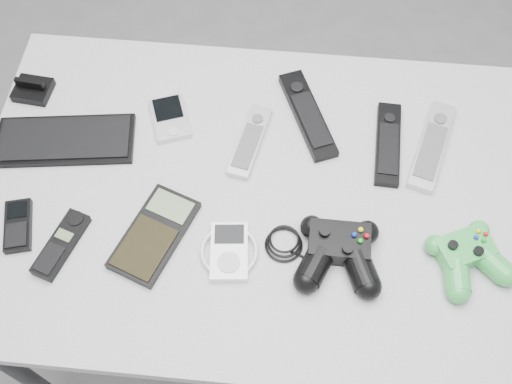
# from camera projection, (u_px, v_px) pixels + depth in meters

# --- Properties ---
(floor) EXTENTS (3.50, 3.50, 0.00)m
(floor) POSITION_uv_depth(u_px,v_px,m) (236.00, 311.00, 1.87)
(floor) COLOR slate
(floor) RESTS_ON ground
(desk) EXTENTS (1.16, 0.74, 0.78)m
(desk) POSITION_uv_depth(u_px,v_px,m) (265.00, 208.00, 1.24)
(desk) COLOR gray
(desk) RESTS_ON floor
(pda_keyboard) EXTENTS (0.29, 0.16, 0.02)m
(pda_keyboard) POSITION_uv_depth(u_px,v_px,m) (65.00, 140.00, 1.23)
(pda_keyboard) COLOR black
(pda_keyboard) RESTS_ON desk
(dock_bracket) EXTENTS (0.08, 0.07, 0.04)m
(dock_bracket) POSITION_uv_depth(u_px,v_px,m) (31.00, 87.00, 1.29)
(dock_bracket) COLOR black
(dock_bracket) RESTS_ON desk
(pda) EXTENTS (0.11, 0.13, 0.02)m
(pda) POSITION_uv_depth(u_px,v_px,m) (170.00, 118.00, 1.26)
(pda) COLOR #B7B7BF
(pda) RESTS_ON desk
(remote_silver_a) EXTENTS (0.08, 0.18, 0.02)m
(remote_silver_a) POSITION_uv_depth(u_px,v_px,m) (250.00, 141.00, 1.23)
(remote_silver_a) COLOR #B7B7BF
(remote_silver_a) RESTS_ON desk
(remote_black_a) EXTENTS (0.14, 0.23, 0.02)m
(remote_black_a) POSITION_uv_depth(u_px,v_px,m) (308.00, 114.00, 1.26)
(remote_black_a) COLOR black
(remote_black_a) RESTS_ON desk
(remote_black_b) EXTENTS (0.06, 0.20, 0.02)m
(remote_black_b) POSITION_uv_depth(u_px,v_px,m) (388.00, 143.00, 1.23)
(remote_black_b) COLOR black
(remote_black_b) RESTS_ON desk
(remote_silver_b) EXTENTS (0.11, 0.23, 0.02)m
(remote_silver_b) POSITION_uv_depth(u_px,v_px,m) (432.00, 146.00, 1.22)
(remote_silver_b) COLOR #B6B6BD
(remote_silver_b) RESTS_ON desk
(mobile_phone) EXTENTS (0.07, 0.12, 0.02)m
(mobile_phone) POSITION_uv_depth(u_px,v_px,m) (18.00, 225.00, 1.14)
(mobile_phone) COLOR black
(mobile_phone) RESTS_ON desk
(cordless_handset) EXTENTS (0.09, 0.15, 0.02)m
(cordless_handset) POSITION_uv_depth(u_px,v_px,m) (61.00, 244.00, 1.12)
(cordless_handset) COLOR black
(cordless_handset) RESTS_ON desk
(calculator) EXTENTS (0.16, 0.21, 0.02)m
(calculator) POSITION_uv_depth(u_px,v_px,m) (154.00, 234.00, 1.13)
(calculator) COLOR black
(calculator) RESTS_ON desk
(mp3_player) EXTENTS (0.12, 0.13, 0.02)m
(mp3_player) POSITION_uv_depth(u_px,v_px,m) (229.00, 251.00, 1.11)
(mp3_player) COLOR white
(mp3_player) RESTS_ON desk
(controller_black) EXTENTS (0.27, 0.17, 0.05)m
(controller_black) POSITION_uv_depth(u_px,v_px,m) (339.00, 251.00, 1.09)
(controller_black) COLOR black
(controller_black) RESTS_ON desk
(controller_green) EXTENTS (0.19, 0.19, 0.05)m
(controller_green) POSITION_uv_depth(u_px,v_px,m) (468.00, 256.00, 1.09)
(controller_green) COLOR #227D2C
(controller_green) RESTS_ON desk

